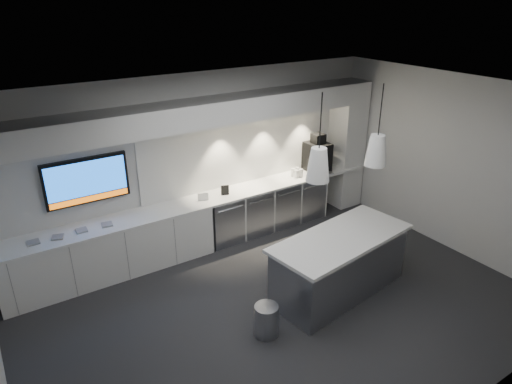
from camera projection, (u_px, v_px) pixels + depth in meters
floor at (281, 307)px, 6.58m from camera, size 7.00×7.00×0.00m
ceiling at (287, 100)px, 5.37m from camera, size 7.00×7.00×0.00m
wall_back at (199, 160)px, 7.89m from camera, size 7.00×0.00×7.00m
wall_front at (450, 319)px, 4.05m from camera, size 7.00×0.00×7.00m
wall_right at (451, 164)px, 7.72m from camera, size 0.00×7.00×7.00m
back_counter at (209, 199)px, 7.89m from camera, size 6.80×0.65×0.04m
left_base_cabinets at (111, 250)px, 7.20m from camera, size 3.30×0.63×0.86m
fridge_unit_a at (222, 219)px, 8.20m from camera, size 0.60×0.61×0.85m
fridge_unit_b at (252, 211)px, 8.51m from camera, size 0.60×0.61×0.85m
fridge_unit_c at (279, 203)px, 8.83m from camera, size 0.60×0.61×0.85m
fridge_unit_d at (305, 196)px, 9.14m from camera, size 0.60×0.61×0.85m
backsplash at (257, 146)px, 8.46m from camera, size 4.60×0.03×1.30m
soffit at (204, 112)px, 7.30m from camera, size 6.90×0.60×0.40m
column at (346, 145)px, 9.34m from camera, size 0.55×0.55×2.60m
wall_tv at (87, 181)px, 6.88m from camera, size 1.25×0.07×0.72m
island at (339, 264)px, 6.75m from camera, size 2.32×1.23×0.94m
bin at (266, 320)px, 5.97m from camera, size 0.35×0.35×0.45m
coffee_machine at (317, 156)px, 9.00m from camera, size 0.43×0.60×0.76m
sign_black at (225, 190)px, 7.98m from camera, size 0.14×0.06×0.18m
sign_white at (203, 197)px, 7.77m from camera, size 0.18×0.08×0.14m
cup_cluster at (297, 173)px, 8.77m from camera, size 0.19×0.19×0.16m
tray_a at (33, 242)px, 6.47m from camera, size 0.16×0.16×0.02m
tray_b at (58, 237)px, 6.60m from camera, size 0.20×0.20×0.02m
tray_c at (82, 230)px, 6.79m from camera, size 0.17×0.17×0.02m
tray_d at (107, 224)px, 6.96m from camera, size 0.18×0.18×0.02m
pendant_left at (318, 164)px, 5.82m from camera, size 0.31×0.31×1.14m
pendant_right at (376, 150)px, 6.34m from camera, size 0.31×0.31×1.14m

